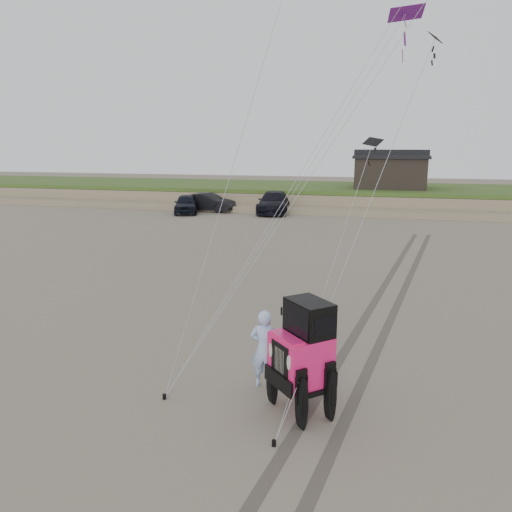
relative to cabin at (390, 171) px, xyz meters
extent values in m
plane|color=#6B6054|center=(-2.00, -37.00, -3.24)|extent=(160.00, 160.00, 0.00)
cube|color=#7A6B54|center=(-2.00, 1.00, -2.54)|extent=(160.00, 12.00, 1.40)
cube|color=#2D4719|center=(-2.00, 1.00, -1.69)|extent=(160.00, 12.00, 0.35)
cube|color=#7A6B54|center=(-2.00, -5.50, -2.99)|extent=(160.00, 3.50, 0.50)
cube|color=black|center=(0.00, 0.00, -0.21)|extent=(6.00, 5.00, 2.60)
cube|color=black|center=(0.00, 0.00, 1.21)|extent=(6.40, 5.40, 0.25)
cube|color=black|center=(0.00, 0.00, 1.59)|extent=(6.40, 1.20, 0.50)
imported|color=black|center=(-16.05, -8.41, -2.47)|extent=(3.17, 4.84, 1.53)
imported|color=black|center=(-14.71, -6.94, -2.48)|extent=(4.82, 2.30, 1.52)
imported|color=black|center=(-9.13, -6.52, -2.37)|extent=(3.16, 6.21, 1.73)
imported|color=#8EB0DB|center=(-2.68, -36.10, -2.31)|extent=(0.68, 0.45, 1.85)
cube|color=black|center=(0.76, -32.71, 4.78)|extent=(0.40, 0.52, 0.27)
cube|color=black|center=(-0.68, -30.34, 2.32)|extent=(0.66, 0.58, 0.31)
cube|color=#6F198A|center=(0.14, -26.28, 6.86)|extent=(1.31, 0.96, 0.49)
cylinder|color=black|center=(-4.67, -37.24, -3.18)|extent=(0.08, 0.08, 0.12)
cylinder|color=black|center=(-1.95, -38.34, -3.18)|extent=(0.08, 0.08, 0.12)
cube|color=#4C443D|center=(-0.40, -29.00, -3.23)|extent=(4.42, 29.74, 0.01)
cube|color=#4C443D|center=(0.40, -29.00, -3.23)|extent=(4.42, 29.74, 0.01)
camera|label=1|loc=(-0.17, -46.41, 2.22)|focal=35.00mm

